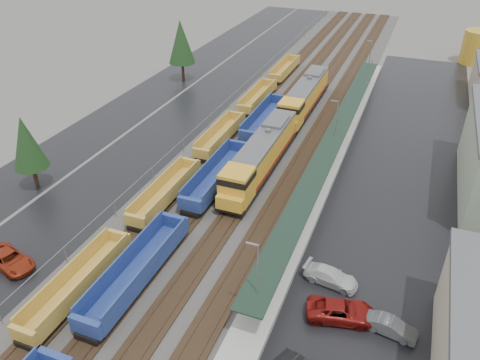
# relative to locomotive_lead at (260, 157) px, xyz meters

# --- Properties ---
(ballast_strip) EXTENTS (20.00, 160.00, 0.08)m
(ballast_strip) POSITION_rel_locomotive_lead_xyz_m (-2.00, 17.88, -2.54)
(ballast_strip) COLOR #302D2B
(ballast_strip) RESTS_ON ground
(trackbed) EXTENTS (14.60, 160.00, 0.22)m
(trackbed) POSITION_rel_locomotive_lead_xyz_m (-2.00, 17.88, -2.42)
(trackbed) COLOR black
(trackbed) RESTS_ON ground
(west_parking_lot) EXTENTS (10.00, 160.00, 0.02)m
(west_parking_lot) POSITION_rel_locomotive_lead_xyz_m (-17.00, 17.88, -2.57)
(west_parking_lot) COLOR black
(west_parking_lot) RESTS_ON ground
(west_road) EXTENTS (9.00, 160.00, 0.02)m
(west_road) POSITION_rel_locomotive_lead_xyz_m (-27.00, 17.88, -2.57)
(west_road) COLOR black
(west_road) RESTS_ON ground
(east_commuter_lot) EXTENTS (16.00, 100.00, 0.02)m
(east_commuter_lot) POSITION_rel_locomotive_lead_xyz_m (17.00, 7.88, -2.57)
(east_commuter_lot) COLOR black
(east_commuter_lot) RESTS_ON ground
(station_platform) EXTENTS (3.00, 80.00, 8.00)m
(station_platform) POSITION_rel_locomotive_lead_xyz_m (7.50, 7.89, -1.85)
(station_platform) COLOR #9E9B93
(station_platform) RESTS_ON ground
(chainlink_fence) EXTENTS (0.08, 160.04, 2.02)m
(chainlink_fence) POSITION_rel_locomotive_lead_xyz_m (-11.50, 16.32, -0.97)
(chainlink_fence) COLOR gray
(chainlink_fence) RESTS_ON ground
(tree_west_near) EXTENTS (3.96, 3.96, 9.00)m
(tree_west_near) POSITION_rel_locomotive_lead_xyz_m (-24.00, -12.12, 3.24)
(tree_west_near) COLOR #332316
(tree_west_near) RESTS_ON ground
(tree_west_far) EXTENTS (4.84, 4.84, 11.00)m
(tree_west_far) POSITION_rel_locomotive_lead_xyz_m (-25.00, 27.88, 4.55)
(tree_west_far) COLOR #332316
(tree_west_far) RESTS_ON ground
(locomotive_lead) EXTENTS (3.27, 21.58, 4.89)m
(locomotive_lead) POSITION_rel_locomotive_lead_xyz_m (0.00, 0.00, 0.00)
(locomotive_lead) COLOR black
(locomotive_lead) RESTS_ON ground
(locomotive_trail) EXTENTS (3.27, 21.58, 4.89)m
(locomotive_trail) POSITION_rel_locomotive_lead_xyz_m (0.00, 21.00, 0.00)
(locomotive_trail) COLOR black
(locomotive_trail) RESTS_ON ground
(well_string_yellow) EXTENTS (2.47, 106.87, 2.19)m
(well_string_yellow) POSITION_rel_locomotive_lead_xyz_m (-8.00, -9.22, -1.47)
(well_string_yellow) COLOR #B99033
(well_string_yellow) RESTS_ON ground
(well_string_blue) EXTENTS (2.85, 86.19, 2.53)m
(well_string_blue) POSITION_rel_locomotive_lead_xyz_m (-4.00, -21.65, -1.34)
(well_string_blue) COLOR navy
(well_string_blue) RESTS_ON ground
(storage_tank) EXTENTS (6.60, 6.60, 6.60)m
(storage_tank) POSITION_rel_locomotive_lead_xyz_m (26.58, 58.94, 0.72)
(storage_tank) COLOR gold
(storage_tank) RESTS_ON ground
(parked_car_west_c) EXTENTS (3.81, 5.95, 1.53)m
(parked_car_west_c) POSITION_rel_locomotive_lead_xyz_m (-16.26, -24.30, -1.82)
(parked_car_west_c) COLOR maroon
(parked_car_west_c) RESTS_ON ground
(parked_car_east_b) EXTENTS (3.84, 6.12, 1.58)m
(parked_car_east_b) POSITION_rel_locomotive_lead_xyz_m (13.83, -19.34, -1.79)
(parked_car_east_b) COLOR maroon
(parked_car_east_b) RESTS_ON ground
(parked_car_east_c) EXTENTS (2.75, 5.20, 1.43)m
(parked_car_east_c) POSITION_rel_locomotive_lead_xyz_m (12.22, -15.54, -1.86)
(parked_car_east_c) COLOR silver
(parked_car_east_c) RESTS_ON ground
(parked_car_east_e) EXTENTS (2.06, 4.29, 1.36)m
(parked_car_east_e) POSITION_rel_locomotive_lead_xyz_m (17.84, -19.43, -1.90)
(parked_car_east_e) COLOR #545659
(parked_car_east_e) RESTS_ON ground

